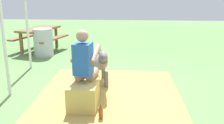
{
  "coord_description": "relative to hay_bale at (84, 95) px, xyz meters",
  "views": [
    {
      "loc": [
        -4.72,
        -0.31,
        1.94
      ],
      "look_at": [
        0.13,
        -0.0,
        0.55
      ],
      "focal_mm": 40.81,
      "sensor_mm": 36.0,
      "label": 1
    }
  ],
  "objects": [
    {
      "name": "tent_pole_left",
      "position": [
        0.41,
        1.49,
        1.01
      ],
      "size": [
        0.06,
        0.06,
        2.47
      ],
      "primitive_type": "cylinder",
      "color": "silver",
      "rests_on": "ground"
    },
    {
      "name": "soda_bottle",
      "position": [
        -0.42,
        -0.34,
        -0.1
      ],
      "size": [
        0.07,
        0.07,
        0.26
      ],
      "color": "brown",
      "rests_on": "ground"
    },
    {
      "name": "ground_plane",
      "position": [
        0.78,
        -0.42,
        -0.22
      ],
      "size": [
        24.0,
        24.0,
        0.0
      ],
      "primitive_type": "plane",
      "color": "#608C4C"
    },
    {
      "name": "picnic_bench",
      "position": [
        4.0,
        2.13,
        0.35
      ],
      "size": [
        1.81,
        1.67,
        0.75
      ],
      "color": "brown",
      "rests_on": "ground"
    },
    {
      "name": "pony_standing",
      "position": [
        1.07,
        -0.17,
        0.29
      ],
      "size": [
        1.33,
        0.49,
        0.87
      ],
      "color": "slate",
      "rests_on": "ground"
    },
    {
      "name": "hay_bale",
      "position": [
        0.0,
        0.0,
        0.0
      ],
      "size": [
        0.68,
        0.47,
        0.44
      ],
      "primitive_type": "cube",
      "color": "tan",
      "rests_on": "ground"
    },
    {
      "name": "hay_patch",
      "position": [
        0.52,
        -0.4,
        -0.21
      ],
      "size": [
        2.98,
        2.65,
        0.02
      ],
      "primitive_type": "cube",
      "color": "tan",
      "rests_on": "ground"
    },
    {
      "name": "water_barrel",
      "position": [
        3.42,
        1.81,
        0.19
      ],
      "size": [
        0.57,
        0.57,
        0.82
      ],
      "primitive_type": "cylinder",
      "color": "#B2B2B7",
      "rests_on": "ground"
    },
    {
      "name": "person_seated",
      "position": [
        0.16,
        -0.01,
        0.5
      ],
      "size": [
        0.69,
        0.47,
        1.32
      ],
      "color": "tan",
      "rests_on": "ground"
    },
    {
      "name": "tent_pole_right",
      "position": [
        2.16,
        1.75,
        1.01
      ],
      "size": [
        0.06,
        0.06,
        2.47
      ],
      "primitive_type": "cylinder",
      "color": "silver",
      "rests_on": "ground"
    }
  ]
}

